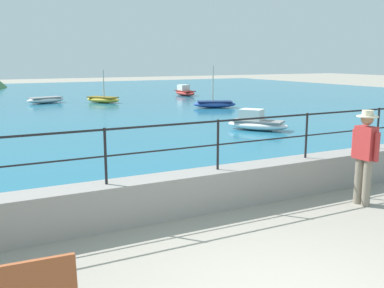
{
  "coord_description": "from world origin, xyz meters",
  "views": [
    {
      "loc": [
        -2.97,
        -3.4,
        2.64
      ],
      "look_at": [
        0.77,
        3.7,
        1.1
      ],
      "focal_mm": 41.48,
      "sensor_mm": 36.0,
      "label": 1
    }
  ],
  "objects": [
    {
      "name": "person_walking",
      "position": [
        3.44,
        2.07,
        0.98
      ],
      "size": [
        0.38,
        0.57,
        1.75
      ],
      "color": "slate",
      "rests_on": "ground"
    },
    {
      "name": "lake_water",
      "position": [
        0.0,
        25.84,
        0.03
      ],
      "size": [
        64.0,
        44.32,
        0.06
      ],
      "primitive_type": "cube",
      "color": "#236B89",
      "rests_on": "ground"
    },
    {
      "name": "boat_4",
      "position": [
        4.69,
        22.67,
        0.26
      ],
      "size": [
        2.05,
        2.41,
        1.97
      ],
      "color": "gold",
      "rests_on": "lake_water"
    },
    {
      "name": "promenade_wall",
      "position": [
        0.0,
        3.2,
        0.35
      ],
      "size": [
        20.0,
        0.56,
        0.7
      ],
      "primitive_type": "cube",
      "color": "gray",
      "rests_on": "ground"
    },
    {
      "name": "railing",
      "position": [
        0.0,
        3.2,
        1.33
      ],
      "size": [
        18.44,
        0.04,
        0.9
      ],
      "color": "black",
      "rests_on": "promenade_wall"
    },
    {
      "name": "boat_3",
      "position": [
        1.61,
        24.03,
        0.26
      ],
      "size": [
        2.46,
        1.54,
        0.36
      ],
      "color": "white",
      "rests_on": "lake_water"
    },
    {
      "name": "boat_1",
      "position": [
        9.22,
        17.16,
        0.26
      ],
      "size": [
        2.47,
        1.76,
        2.24
      ],
      "color": "#2D4C9E",
      "rests_on": "lake_water"
    },
    {
      "name": "boat_0",
      "position": [
        11.46,
        25.17,
        0.33
      ],
      "size": [
        0.95,
        2.32,
        0.76
      ],
      "color": "red",
      "rests_on": "lake_water"
    },
    {
      "name": "boat_2",
      "position": [
        6.71,
        9.87,
        0.33
      ],
      "size": [
        2.09,
        2.39,
        0.76
      ],
      "color": "white",
      "rests_on": "lake_water"
    }
  ]
}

